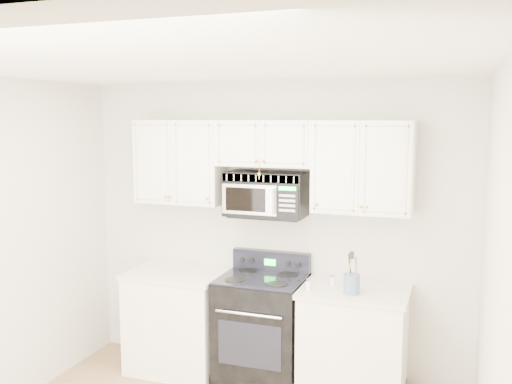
% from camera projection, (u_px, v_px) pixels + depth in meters
% --- Properties ---
extents(room, '(3.51, 3.51, 2.61)m').
position_uv_depth(room, '(185.00, 282.00, 3.47)').
color(room, '#9F8157').
rests_on(room, ground).
extents(base_cabinet_left, '(0.86, 0.65, 0.92)m').
position_uv_depth(base_cabinet_left, '(179.00, 324.00, 5.19)').
color(base_cabinet_left, white).
rests_on(base_cabinet_left, ground).
extents(base_cabinet_right, '(0.86, 0.65, 0.92)m').
position_uv_depth(base_cabinet_right, '(354.00, 347.00, 4.66)').
color(base_cabinet_right, white).
rests_on(base_cabinet_right, ground).
extents(range, '(0.71, 0.65, 1.11)m').
position_uv_depth(range, '(262.00, 328.00, 4.93)').
color(range, black).
rests_on(range, ground).
extents(upper_cabinets, '(2.44, 0.37, 0.75)m').
position_uv_depth(upper_cabinets, '(267.00, 160.00, 4.87)').
color(upper_cabinets, white).
rests_on(upper_cabinets, ground).
extents(microwave, '(0.69, 0.39, 0.38)m').
position_uv_depth(microwave, '(266.00, 194.00, 4.90)').
color(microwave, black).
rests_on(microwave, ground).
extents(utensil_crock, '(0.13, 0.13, 0.34)m').
position_uv_depth(utensil_crock, '(352.00, 283.00, 4.46)').
color(utensil_crock, slate).
rests_on(utensil_crock, base_cabinet_right).
extents(shaker_salt, '(0.04, 0.04, 0.09)m').
position_uv_depth(shaker_salt, '(308.00, 284.00, 4.56)').
color(shaker_salt, white).
rests_on(shaker_salt, base_cabinet_right).
extents(shaker_pepper, '(0.04, 0.04, 0.09)m').
position_uv_depth(shaker_pepper, '(333.00, 281.00, 4.66)').
color(shaker_pepper, white).
rests_on(shaker_pepper, base_cabinet_right).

